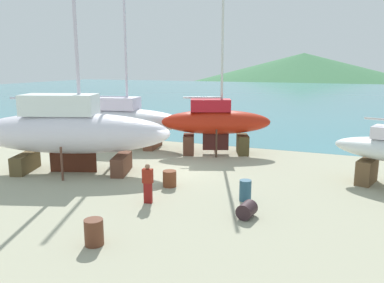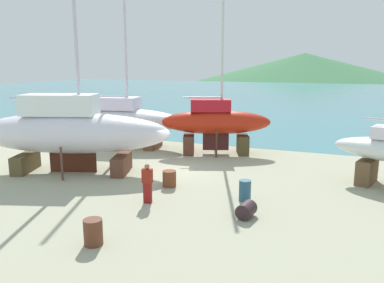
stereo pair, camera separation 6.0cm
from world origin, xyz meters
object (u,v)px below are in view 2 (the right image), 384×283
at_px(barrel_blue_faded, 246,210).
at_px(barrel_by_slipway, 245,190).
at_px(sailboat_small_center, 70,131).
at_px(sailboat_far_slipway, 216,122).
at_px(barrel_rust_far, 93,232).
at_px(barrel_rust_mid, 169,179).
at_px(worker, 147,183).
at_px(sailboat_large_starboard, 121,119).

bearing_deg(barrel_blue_faded, barrel_by_slipway, 105.83).
relative_size(sailboat_small_center, sailboat_far_slipway, 1.48).
height_order(barrel_by_slipway, barrel_blue_faded, barrel_by_slipway).
bearing_deg(barrel_blue_faded, barrel_rust_far, -134.98).
distance_m(barrel_rust_mid, barrel_blue_faded, 5.13).
bearing_deg(barrel_rust_mid, worker, -87.54).
height_order(barrel_rust_far, barrel_blue_faded, barrel_rust_far).
bearing_deg(worker, barrel_rust_mid, -5.17).
distance_m(sailboat_small_center, sailboat_far_slipway, 9.42).
distance_m(barrel_rust_far, barrel_blue_faded, 5.91).
xyz_separation_m(sailboat_large_starboard, worker, (7.35, -9.79, -1.08)).
distance_m(sailboat_small_center, worker, 7.01).
xyz_separation_m(worker, barrel_by_slipway, (3.85, 1.85, -0.44)).
bearing_deg(sailboat_small_center, sailboat_far_slipway, 31.95).
bearing_deg(barrel_blue_faded, sailboat_small_center, 164.95).
distance_m(sailboat_far_slipway, barrel_by_slipway, 9.38).
xyz_separation_m(sailboat_far_slipway, barrel_rust_far, (0.49, -14.32, -1.68)).
height_order(worker, barrel_rust_far, worker).
relative_size(barrel_by_slipway, barrel_blue_faded, 1.15).
distance_m(sailboat_large_starboard, barrel_rust_far, 15.99).
distance_m(sailboat_small_center, barrel_blue_faded, 11.20).
relative_size(sailboat_large_starboard, barrel_by_slipway, 16.57).
height_order(sailboat_small_center, worker, sailboat_small_center).
bearing_deg(barrel_by_slipway, barrel_rust_far, -120.96).
distance_m(worker, barrel_rust_far, 4.25).
bearing_deg(barrel_blue_faded, sailboat_far_slipway, 114.70).
bearing_deg(barrel_rust_far, worker, 92.90).
relative_size(worker, barrel_rust_mid, 2.21).
relative_size(barrel_rust_far, barrel_blue_faded, 1.10).
relative_size(sailboat_small_center, sailboat_large_starboard, 1.17).
bearing_deg(sailboat_large_starboard, sailboat_small_center, -89.81).
relative_size(sailboat_small_center, barrel_blue_faded, 22.21).
bearing_deg(sailboat_far_slipway, barrel_rust_mid, -109.36).
height_order(sailboat_large_starboard, sailboat_far_slipway, sailboat_large_starboard).
relative_size(barrel_rust_mid, barrel_rust_far, 0.89).
height_order(barrel_rust_mid, barrel_rust_far, barrel_rust_far).
xyz_separation_m(worker, barrel_rust_far, (0.21, -4.22, -0.46)).
height_order(sailboat_small_center, sailboat_large_starboard, sailboat_small_center).
distance_m(sailboat_small_center, barrel_rust_mid, 6.46).
distance_m(sailboat_large_starboard, sailboat_far_slipway, 7.08).
bearing_deg(sailboat_small_center, barrel_blue_faded, -33.73).
xyz_separation_m(sailboat_far_slipway, barrel_rust_mid, (0.17, -7.66, -1.73)).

